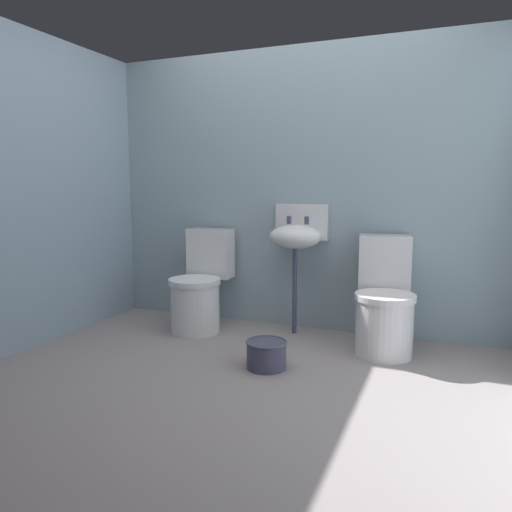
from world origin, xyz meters
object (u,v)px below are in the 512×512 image
Objects in this scene: toilet_left at (200,289)px; sink at (296,236)px; toilet_right at (384,305)px; bucket at (266,354)px.

sink is at bearing -168.17° from toilet_left.
toilet_right is 0.79× the size of sink.
sink is 3.77× the size of bucket.
sink is at bearing 94.24° from bucket.
toilet_right is at bearing 177.44° from toilet_left.
sink reaches higher than bucket.
bucket is at bearing 140.08° from toilet_left.
toilet_right reaches higher than bucket.
sink is (-0.69, 0.19, 0.43)m from toilet_right.
bucket is (0.06, -0.79, -0.66)m from sink.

